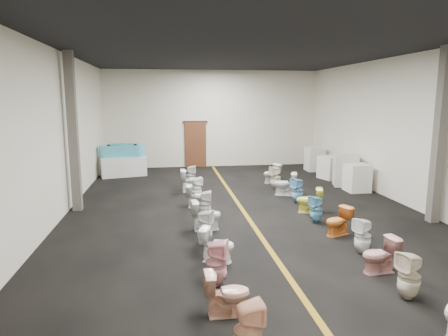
{
  "coord_description": "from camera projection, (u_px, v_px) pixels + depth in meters",
  "views": [
    {
      "loc": [
        -2.14,
        -10.74,
        3.21
      ],
      "look_at": [
        -0.44,
        1.0,
        1.13
      ],
      "focal_mm": 32.0,
      "sensor_mm": 36.0,
      "label": 1
    }
  ],
  "objects": [
    {
      "name": "toilet_right_10",
      "position": [
        276.0,
        178.0,
        14.26
      ],
      "size": [
        0.45,
        0.45,
        0.82
      ],
      "primitive_type": "imported",
      "rotation": [
        0.0,
        0.0,
        -1.33
      ],
      "color": "#EDE7C2",
      "rests_on": "floor"
    },
    {
      "name": "back_door",
      "position": [
        196.0,
        145.0,
        18.77
      ],
      "size": [
        1.0,
        0.1,
        2.1
      ],
      "primitive_type": "cube",
      "color": "#562D19",
      "rests_on": "floor"
    },
    {
      "name": "wall_left",
      "position": [
        54.0,
        136.0,
        10.24
      ],
      "size": [
        0.0,
        16.0,
        16.0
      ],
      "primitive_type": "plane",
      "rotation": [
        1.57,
        0.0,
        1.57
      ],
      "color": "beige",
      "rests_on": "ground"
    },
    {
      "name": "toilet_right_3",
      "position": [
        380.0,
        255.0,
        7.39
      ],
      "size": [
        0.71,
        0.44,
        0.69
      ],
      "primitive_type": "imported",
      "rotation": [
        0.0,
        0.0,
        -1.48
      ],
      "color": "tan",
      "rests_on": "floor"
    },
    {
      "name": "aisle_stripe",
      "position": [
        244.0,
        213.0,
        11.33
      ],
      "size": [
        0.12,
        15.6,
        0.01
      ],
      "primitive_type": "cube",
      "color": "#8B6714",
      "rests_on": "floor"
    },
    {
      "name": "toilet_left_7",
      "position": [
        205.0,
        204.0,
        10.87
      ],
      "size": [
        0.37,
        0.37,
        0.74
      ],
      "primitive_type": "imported",
      "rotation": [
        0.0,
        0.0,
        1.46
      ],
      "color": "silver",
      "rests_on": "floor"
    },
    {
      "name": "appliance_crate_a",
      "position": [
        357.0,
        178.0,
        13.88
      ],
      "size": [
        0.76,
        0.76,
        0.96
      ],
      "primitive_type": "cube",
      "rotation": [
        0.0,
        0.0,
        0.02
      ],
      "color": "silver",
      "rests_on": "floor"
    },
    {
      "name": "toilet_right_2",
      "position": [
        409.0,
        276.0,
        6.42
      ],
      "size": [
        0.45,
        0.44,
        0.79
      ],
      "primitive_type": "imported",
      "rotation": [
        0.0,
        0.0,
        -1.29
      ],
      "color": "beige",
      "rests_on": "floor"
    },
    {
      "name": "appliance_crate_c",
      "position": [
        331.0,
        167.0,
        16.1
      ],
      "size": [
        1.01,
        1.01,
        0.9
      ],
      "primitive_type": "cube",
      "rotation": [
        0.0,
        0.0,
        0.33
      ],
      "color": "silver",
      "rests_on": "floor"
    },
    {
      "name": "toilet_left_8",
      "position": [
        198.0,
        196.0,
        11.82
      ],
      "size": [
        0.73,
        0.51,
        0.69
      ],
      "primitive_type": "imported",
      "rotation": [
        0.0,
        0.0,
        1.38
      ],
      "color": "silver",
      "rests_on": "floor"
    },
    {
      "name": "toilet_left_6",
      "position": [
        206.0,
        215.0,
        9.82
      ],
      "size": [
        0.74,
        0.44,
        0.74
      ],
      "primitive_type": "imported",
      "rotation": [
        0.0,
        0.0,
        1.61
      ],
      "color": "silver",
      "rests_on": "floor"
    },
    {
      "name": "toilet_right_11",
      "position": [
        272.0,
        173.0,
        15.33
      ],
      "size": [
        0.8,
        0.66,
        0.71
      ],
      "primitive_type": "imported",
      "rotation": [
        0.0,
        0.0,
        -1.14
      ],
      "color": "silver",
      "rests_on": "floor"
    },
    {
      "name": "toilet_left_5",
      "position": [
        205.0,
        227.0,
        8.87
      ],
      "size": [
        0.46,
        0.46,
        0.77
      ],
      "primitive_type": "imported",
      "rotation": [
        0.0,
        0.0,
        1.17
      ],
      "color": "silver",
      "rests_on": "floor"
    },
    {
      "name": "toilet_left_4",
      "position": [
        217.0,
        245.0,
        7.91
      ],
      "size": [
        0.77,
        0.6,
        0.69
      ],
      "primitive_type": "imported",
      "rotation": [
        0.0,
        0.0,
        1.2
      ],
      "color": "white",
      "rests_on": "floor"
    },
    {
      "name": "appliance_crate_b",
      "position": [
        345.0,
        170.0,
        14.79
      ],
      "size": [
        1.03,
        1.03,
        1.14
      ],
      "primitive_type": "cube",
      "rotation": [
        0.0,
        0.0,
        -0.29
      ],
      "color": "beige",
      "rests_on": "floor"
    },
    {
      "name": "toilet_left_1",
      "position": [
        248.0,
        332.0,
        4.89
      ],
      "size": [
        0.39,
        0.38,
        0.78
      ],
      "primitive_type": "imported",
      "rotation": [
        0.0,
        0.0,
        1.66
      ],
      "color": "#EFAD8A",
      "rests_on": "floor"
    },
    {
      "name": "toilet_right_8",
      "position": [
        297.0,
        190.0,
        12.35
      ],
      "size": [
        0.47,
        0.47,
        0.79
      ],
      "primitive_type": "imported",
      "rotation": [
        0.0,
        0.0,
        -1.17
      ],
      "color": "#7AB9DF",
      "rests_on": "floor"
    },
    {
      "name": "wall_right",
      "position": [
        413.0,
        132.0,
        11.64
      ],
      "size": [
        0.0,
        16.0,
        16.0
      ],
      "primitive_type": "plane",
      "rotation": [
        1.57,
        0.0,
        -1.57
      ],
      "color": "beige",
      "rests_on": "ground"
    },
    {
      "name": "appliance_crate_d",
      "position": [
        315.0,
        159.0,
        17.83
      ],
      "size": [
        0.75,
        0.75,
        1.06
      ],
      "primitive_type": "cube",
      "rotation": [
        0.0,
        0.0,
        0.01
      ],
      "color": "silver",
      "rests_on": "floor"
    },
    {
      "name": "toilet_right_9",
      "position": [
        285.0,
        184.0,
        13.32
      ],
      "size": [
        0.86,
        0.64,
        0.78
      ],
      "primitive_type": "imported",
      "rotation": [
        0.0,
        0.0,
        -1.87
      ],
      "color": "silver",
      "rests_on": "floor"
    },
    {
      "name": "door_frame",
      "position": [
        195.0,
        122.0,
        18.6
      ],
      "size": [
        1.15,
        0.08,
        0.1
      ],
      "primitive_type": "cube",
      "color": "#331C11",
      "rests_on": "back_door"
    },
    {
      "name": "toilet_left_2",
      "position": [
        227.0,
        293.0,
        5.94
      ],
      "size": [
        0.68,
        0.39,
        0.69
      ],
      "primitive_type": "imported",
      "rotation": [
        0.0,
        0.0,
        1.58
      ],
      "color": "#E5A98A",
      "rests_on": "floor"
    },
    {
      "name": "toilet_right_6",
      "position": [
        316.0,
        209.0,
        10.4
      ],
      "size": [
        0.41,
        0.41,
        0.71
      ],
      "primitive_type": "imported",
      "rotation": [
        0.0,
        0.0,
        -1.25
      ],
      "color": "#62B0D2",
      "rests_on": "floor"
    },
    {
      "name": "toilet_right_7",
      "position": [
        309.0,
        200.0,
        11.28
      ],
      "size": [
        0.8,
        0.59,
        0.72
      ],
      "primitive_type": "imported",
      "rotation": [
        0.0,
        0.0,
        -1.87
      ],
      "color": "#E9E150",
      "rests_on": "floor"
    },
    {
      "name": "floor",
      "position": [
        244.0,
        213.0,
        11.33
      ],
      "size": [
        16.0,
        16.0,
        0.0
      ],
      "primitive_type": "plane",
      "color": "black",
      "rests_on": "ground"
    },
    {
      "name": "toilet_left_10",
      "position": [
        192.0,
        181.0,
        13.83
      ],
      "size": [
        0.78,
        0.45,
        0.79
      ],
      "primitive_type": "imported",
      "rotation": [
        0.0,
        0.0,
        1.58
      ],
      "color": "white",
      "rests_on": "floor"
    },
    {
      "name": "bathtub",
      "position": [
        122.0,
        150.0,
        16.58
      ],
      "size": [
        1.85,
        0.77,
        0.55
      ],
      "rotation": [
        0.0,
        0.0,
        0.09
      ],
      "color": "#46B3CA",
      "rests_on": "display_table"
    },
    {
      "name": "wall_back",
      "position": [
        212.0,
        119.0,
        18.74
      ],
      "size": [
        10.0,
        0.0,
        10.0
      ],
      "primitive_type": "plane",
      "rotation": [
        1.57,
        0.0,
        0.0
      ],
      "color": "beige",
      "rests_on": "ground"
    },
    {
      "name": "toilet_right_5",
      "position": [
        338.0,
        221.0,
        9.43
      ],
      "size": [
        0.76,
        0.6,
        0.68
      ],
      "primitive_type": "imported",
      "rotation": [
        0.0,
        0.0,
        -1.19
      ],
      "color": "orange",
      "rests_on": "floor"
    },
    {
      "name": "toilet_left_11",
      "position": [
        191.0,
        176.0,
        14.77
      ],
      "size": [
        0.4,
        0.39,
        0.76
      ],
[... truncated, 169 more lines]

